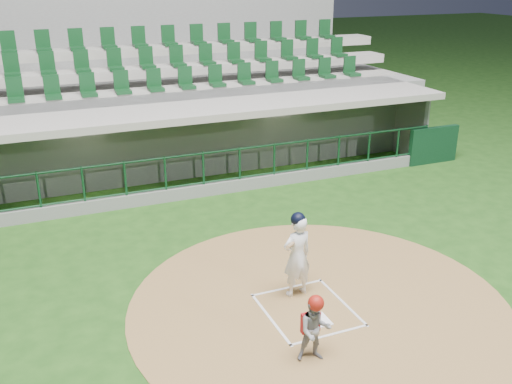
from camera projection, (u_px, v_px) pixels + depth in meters
ground at (300, 302)px, 10.87m from camera, size 120.00×120.00×0.00m
dirt_circle at (319, 304)px, 10.80m from camera, size 7.20×7.20×0.01m
home_plate at (317, 321)px, 10.26m from camera, size 0.43×0.43×0.02m
batter_box_chalk at (307, 310)px, 10.61m from camera, size 1.55×1.80×0.01m
dugout_structure at (188, 145)px, 17.28m from camera, size 16.40×3.70×3.00m
seating_deck at (159, 109)px, 19.73m from camera, size 17.00×6.72×5.15m
batter at (297, 254)px, 10.82m from camera, size 0.86×0.88×1.73m
catcher at (315, 328)px, 9.07m from camera, size 0.63×0.55×1.18m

